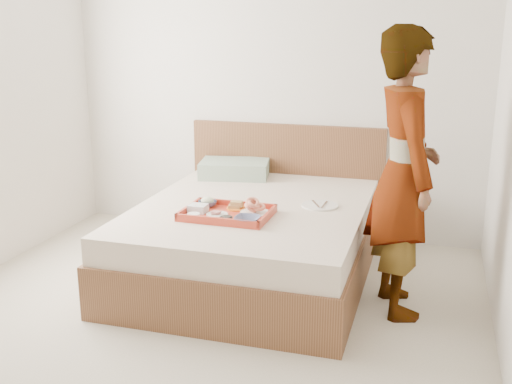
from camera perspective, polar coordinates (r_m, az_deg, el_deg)
The scene contains 16 objects.
ground at distance 3.68m, azimuth -6.95°, elevation -13.22°, with size 3.50×4.00×0.01m, color beige.
wall_back at distance 5.14m, azimuth 1.55°, elevation 10.30°, with size 3.50×0.01×2.60m, color silver.
bed at distance 4.39m, azimuth -0.25°, elevation -4.47°, with size 1.65×2.00×0.53m, color brown.
headboard at distance 5.22m, azimuth 2.83°, elevation 1.17°, with size 1.65×0.06×0.95m, color brown.
pillow at distance 5.08m, azimuth -2.01°, elevation 2.18°, with size 0.55×0.38×0.13m, color #A9B8AA.
tray at distance 4.03m, azimuth -2.69°, elevation -1.94°, with size 0.57×0.42×0.05m, color #C4442E.
prawn_plate at distance 4.04m, azimuth -0.10°, elevation -1.96°, with size 0.20×0.20×0.01m, color white.
navy_bowl_big at distance 3.85m, azimuth -0.81°, elevation -2.59°, with size 0.16×0.16×0.04m, color #191A44.
sauce_dish at distance 3.88m, azimuth -2.80°, elevation -2.55°, with size 0.08×0.08×0.03m, color black.
meat_plate at distance 4.01m, azimuth -3.66°, elevation -2.10°, with size 0.14×0.14×0.01m, color white.
bread_plate at distance 4.14m, azimuth -1.80°, elevation -1.52°, with size 0.14×0.14×0.01m, color orange.
salad_bowl at distance 4.21m, azimuth -4.54°, elevation -1.08°, with size 0.13×0.13×0.04m, color #191A44.
plastic_tub at distance 4.08m, azimuth -5.44°, elevation -1.53°, with size 0.12×0.10×0.05m, color silver.
cheese_round at distance 3.97m, azimuth -5.85°, elevation -2.21°, with size 0.08×0.08×0.03m, color white.
dinner_plate at distance 4.28m, azimuth 5.99°, elevation -1.26°, with size 0.26×0.26×0.01m, color white.
person at distance 3.80m, azimuth 13.61°, elevation 1.64°, with size 0.64×0.42×1.76m, color silver.
Camera 1 is at (1.33, -2.95, 1.75)m, focal length 42.89 mm.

